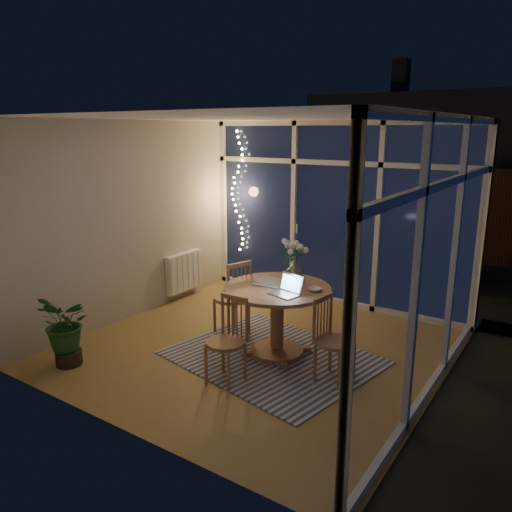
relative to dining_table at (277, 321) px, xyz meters
name	(u,v)px	position (x,y,z in m)	size (l,w,h in m)	color
floor	(258,348)	(-0.27, 0.03, -0.40)	(4.00, 4.00, 0.00)	olive
ceiling	(258,117)	(-0.27, 0.03, 2.20)	(4.00, 4.00, 0.00)	white
wall_back	(336,214)	(-0.27, 2.03, 0.90)	(4.00, 0.04, 2.60)	beige
wall_front	(117,285)	(-0.27, -1.97, 0.90)	(4.00, 0.04, 2.60)	beige
wall_left	(132,221)	(-2.27, 0.03, 0.90)	(0.04, 4.00, 2.60)	beige
wall_right	(446,266)	(1.73, 0.03, 0.90)	(0.04, 4.00, 2.60)	beige
window_wall_back	(335,215)	(-0.27, 1.99, 0.90)	(4.00, 0.10, 2.60)	silver
window_wall_right	(441,266)	(1.69, 0.03, 0.90)	(0.10, 4.00, 2.60)	silver
radiator	(184,272)	(-2.21, 0.93, 0.00)	(0.10, 0.70, 0.58)	white
fairy_lights	(237,192)	(-1.92, 1.91, 1.12)	(0.24, 0.10, 1.85)	#FFD466
garden_patio	(424,265)	(0.23, 5.03, -0.46)	(12.00, 6.00, 0.10)	black
garden_fence	(409,210)	(-0.27, 5.53, 0.50)	(11.00, 0.08, 1.80)	#351913
neighbour_roof	(465,141)	(0.03, 8.53, 1.80)	(7.00, 3.00, 2.20)	#30333A
garden_shrubs	(326,247)	(-1.07, 3.43, 0.05)	(0.90, 0.90, 0.90)	black
rug	(272,357)	(0.00, -0.10, -0.40)	(2.12, 1.70, 0.01)	beige
dining_table	(277,321)	(0.00, 0.00, 0.00)	(1.18, 1.18, 0.80)	#A06C48
chair_left	(231,296)	(-0.79, 0.22, 0.08)	(0.45, 0.45, 0.96)	#A06C48
chair_right	(335,340)	(0.80, -0.19, 0.04)	(0.41, 0.41, 0.89)	#A06C48
chair_front	(225,341)	(-0.10, -0.81, 0.04)	(0.41, 0.41, 0.89)	#A06C48
laptop	(284,285)	(0.20, -0.19, 0.51)	(0.30, 0.26, 0.22)	silver
flower_vase	(295,271)	(0.03, 0.34, 0.51)	(0.20, 0.20, 0.21)	silver
bowl	(315,289)	(0.41, 0.10, 0.42)	(0.15, 0.15, 0.04)	white
newspapers	(271,283)	(-0.13, 0.08, 0.41)	(0.36, 0.28, 0.02)	silver
phone	(279,292)	(0.11, -0.14, 0.41)	(0.10, 0.05, 0.01)	black
potted_plant	(66,332)	(-1.75, -1.46, -0.02)	(0.54, 0.47, 0.76)	#1B4D23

